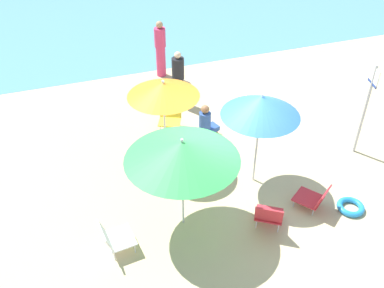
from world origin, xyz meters
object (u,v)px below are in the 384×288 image
(umbrella_orange, at_px, (163,89))
(beach_chair_c, at_px, (170,115))
(umbrella_green, at_px, (182,150))
(person_b, at_px, (178,79))
(warning_sign, at_px, (368,99))
(beach_chair_b, at_px, (269,215))
(person_a, at_px, (207,122))
(person_c, at_px, (160,49))
(umbrella_blue, at_px, (261,106))
(swim_ring, at_px, (351,207))
(beach_chair_d, at_px, (114,237))
(beach_chair_a, at_px, (314,198))

(umbrella_orange, relative_size, beach_chair_c, 2.77)
(umbrella_green, relative_size, person_b, 1.33)
(warning_sign, bearing_deg, beach_chair_b, -138.06)
(person_a, height_order, person_c, person_c)
(umbrella_blue, relative_size, swim_ring, 3.94)
(swim_ring, bearing_deg, umbrella_orange, 137.91)
(umbrella_blue, distance_m, beach_chair_b, 2.08)
(umbrella_orange, xyz_separation_m, warning_sign, (4.28, -1.14, -0.43))
(person_a, xyz_separation_m, swim_ring, (1.85, -3.28, -0.40))
(umbrella_orange, distance_m, person_b, 2.75)
(beach_chair_c, height_order, person_a, person_a)
(umbrella_blue, relative_size, umbrella_orange, 1.04)
(person_b, xyz_separation_m, person_c, (0.02, 1.77, 0.09))
(umbrella_blue, bearing_deg, beach_chair_d, -163.81)
(umbrella_orange, height_order, person_a, umbrella_orange)
(umbrella_blue, height_order, umbrella_orange, umbrella_blue)
(person_b, distance_m, warning_sign, 4.77)
(beach_chair_c, bearing_deg, person_a, 66.95)
(beach_chair_a, height_order, beach_chair_b, beach_chair_b)
(umbrella_blue, bearing_deg, swim_ring, -45.28)
(umbrella_orange, height_order, person_b, umbrella_orange)
(umbrella_orange, distance_m, person_c, 4.32)
(beach_chair_d, height_order, person_a, person_a)
(beach_chair_a, bearing_deg, beach_chair_c, -8.77)
(umbrella_blue, xyz_separation_m, person_a, (-0.40, 1.81, -1.42))
(umbrella_orange, xyz_separation_m, person_a, (1.18, 0.54, -1.40))
(person_c, bearing_deg, umbrella_green, -104.92)
(beach_chair_b, distance_m, beach_chair_d, 2.87)
(umbrella_blue, xyz_separation_m, beach_chair_d, (-3.20, -0.93, -1.55))
(umbrella_blue, distance_m, beach_chair_c, 3.19)
(person_b, relative_size, swim_ring, 2.81)
(umbrella_green, xyz_separation_m, person_b, (1.28, 4.27, -0.98))
(umbrella_green, bearing_deg, person_c, 77.87)
(umbrella_green, height_order, beach_chair_a, umbrella_green)
(warning_sign, relative_size, swim_ring, 4.06)
(beach_chair_a, bearing_deg, person_b, -19.67)
(umbrella_green, bearing_deg, umbrella_orange, 83.01)
(warning_sign, bearing_deg, person_b, 149.07)
(umbrella_blue, height_order, beach_chair_a, umbrella_blue)
(person_c, distance_m, warning_sign, 6.15)
(beach_chair_b, distance_m, beach_chair_c, 4.00)
(beach_chair_a, bearing_deg, umbrella_green, 44.56)
(warning_sign, bearing_deg, umbrella_green, -153.82)
(umbrella_green, relative_size, swim_ring, 3.73)
(umbrella_blue, height_order, umbrella_green, umbrella_blue)
(person_b, bearing_deg, umbrella_blue, -94.84)
(beach_chair_d, relative_size, warning_sign, 0.28)
(beach_chair_d, relative_size, swim_ring, 1.13)
(umbrella_blue, height_order, beach_chair_c, umbrella_blue)
(person_c, bearing_deg, person_a, -90.73)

